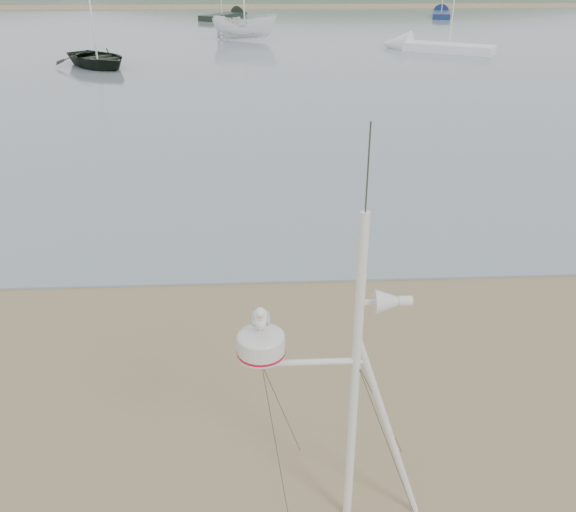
{
  "coord_description": "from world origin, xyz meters",
  "views": [
    {
      "loc": [
        1.95,
        -6.51,
        5.87
      ],
      "look_at": [
        2.33,
        1.0,
        2.1
      ],
      "focal_mm": 38.0,
      "sensor_mm": 36.0,
      "label": 1
    }
  ],
  "objects_px": {
    "boat_dark": "(92,21)",
    "sailboat_white_near": "(419,46)",
    "mast_rig": "(347,445)",
    "sailboat_blue_far": "(441,13)",
    "sailboat_dark_mid": "(233,15)",
    "boat_white": "(244,5)"
  },
  "relations": [
    {
      "from": "sailboat_blue_far",
      "to": "sailboat_dark_mid",
      "type": "height_order",
      "value": "sailboat_dark_mid"
    },
    {
      "from": "mast_rig",
      "to": "boat_white",
      "type": "distance_m",
      "value": 42.13
    },
    {
      "from": "boat_dark",
      "to": "sailboat_dark_mid",
      "type": "distance_m",
      "value": 28.88
    },
    {
      "from": "mast_rig",
      "to": "boat_white",
      "type": "bearing_deg",
      "value": 92.26
    },
    {
      "from": "mast_rig",
      "to": "sailboat_blue_far",
      "type": "distance_m",
      "value": 62.76
    },
    {
      "from": "boat_white",
      "to": "sailboat_dark_mid",
      "type": "xyz_separation_m",
      "value": [
        -1.38,
        16.8,
        -2.12
      ]
    },
    {
      "from": "sailboat_white_near",
      "to": "boat_white",
      "type": "bearing_deg",
      "value": 154.74
    },
    {
      "from": "mast_rig",
      "to": "boat_dark",
      "type": "height_order",
      "value": "boat_dark"
    },
    {
      "from": "boat_dark",
      "to": "boat_white",
      "type": "height_order",
      "value": "boat_dark"
    },
    {
      "from": "boat_dark",
      "to": "boat_white",
      "type": "bearing_deg",
      "value": 13.81
    },
    {
      "from": "sailboat_white_near",
      "to": "mast_rig",
      "type": "bearing_deg",
      "value": -105.01
    },
    {
      "from": "boat_dark",
      "to": "sailboat_dark_mid",
      "type": "bearing_deg",
      "value": 36.13
    },
    {
      "from": "boat_white",
      "to": "sailboat_white_near",
      "type": "relative_size",
      "value": 0.65
    },
    {
      "from": "sailboat_blue_far",
      "to": "boat_dark",
      "type": "bearing_deg",
      "value": -133.31
    },
    {
      "from": "mast_rig",
      "to": "boat_dark",
      "type": "distance_m",
      "value": 32.4
    },
    {
      "from": "boat_dark",
      "to": "sailboat_white_near",
      "type": "relative_size",
      "value": 0.66
    },
    {
      "from": "boat_white",
      "to": "sailboat_white_near",
      "type": "bearing_deg",
      "value": -104.6
    },
    {
      "from": "sailboat_blue_far",
      "to": "sailboat_dark_mid",
      "type": "distance_m",
      "value": 20.96
    },
    {
      "from": "boat_dark",
      "to": "boat_white",
      "type": "relative_size",
      "value": 1.02
    },
    {
      "from": "mast_rig",
      "to": "sailboat_blue_far",
      "type": "relative_size",
      "value": 0.67
    },
    {
      "from": "mast_rig",
      "to": "boat_dark",
      "type": "bearing_deg",
      "value": 107.51
    },
    {
      "from": "mast_rig",
      "to": "sailboat_dark_mid",
      "type": "xyz_separation_m",
      "value": [
        -3.04,
        58.88,
        -0.81
      ]
    }
  ]
}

